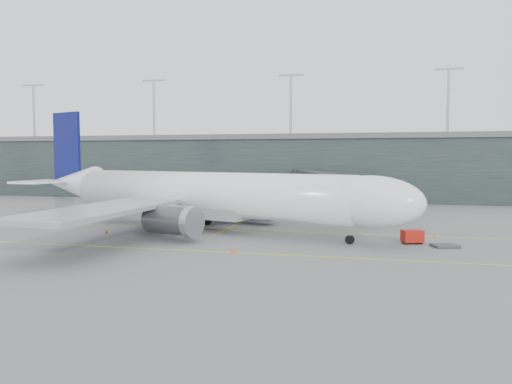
# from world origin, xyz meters

# --- Properties ---
(ground) EXTENTS (320.00, 320.00, 0.00)m
(ground) POSITION_xyz_m (0.00, 0.00, 0.00)
(ground) COLOR #5C5C61
(ground) RESTS_ON ground
(taxiline_a) EXTENTS (160.00, 0.25, 0.02)m
(taxiline_a) POSITION_xyz_m (0.00, -4.00, 0.01)
(taxiline_a) COLOR gold
(taxiline_a) RESTS_ON ground
(taxiline_b) EXTENTS (160.00, 0.25, 0.02)m
(taxiline_b) POSITION_xyz_m (0.00, -20.00, 0.01)
(taxiline_b) COLOR gold
(taxiline_b) RESTS_ON ground
(taxiline_lead_main) EXTENTS (0.25, 60.00, 0.02)m
(taxiline_lead_main) POSITION_xyz_m (5.00, 20.00, 0.01)
(taxiline_lead_main) COLOR gold
(taxiline_lead_main) RESTS_ON ground
(terminal) EXTENTS (240.00, 36.00, 29.00)m
(terminal) POSITION_xyz_m (-0.00, 58.00, 7.62)
(terminal) COLOR #1E2A29
(terminal) RESTS_ON ground
(main_aircraft) EXTENTS (60.12, 55.36, 17.26)m
(main_aircraft) POSITION_xyz_m (1.92, -5.46, 4.84)
(main_aircraft) COLOR white
(main_aircraft) RESTS_ON ground
(jet_bridge) EXTENTS (19.21, 46.62, 7.35)m
(jet_bridge) POSITION_xyz_m (16.12, 25.41, 5.50)
(jet_bridge) COLOR #2E2F34
(jet_bridge) RESTS_ON ground
(gse_cart) EXTENTS (2.68, 2.21, 1.57)m
(gse_cart) POSITION_xyz_m (29.06, -10.00, 0.87)
(gse_cart) COLOR #AB170C
(gse_cart) RESTS_ON ground
(baggage_dolly) EXTENTS (3.21, 2.87, 0.27)m
(baggage_dolly) POSITION_xyz_m (32.45, -11.51, 0.16)
(baggage_dolly) COLOR #36363B
(baggage_dolly) RESTS_ON ground
(uld_a) EXTENTS (2.30, 2.10, 1.71)m
(uld_a) POSITION_xyz_m (-3.76, 10.90, 0.90)
(uld_a) COLOR #3E3E43
(uld_a) RESTS_ON ground
(uld_b) EXTENTS (2.06, 1.82, 1.59)m
(uld_b) POSITION_xyz_m (-1.65, 10.52, 0.84)
(uld_b) COLOR #3E3E43
(uld_b) RESTS_ON ground
(uld_c) EXTENTS (1.93, 1.61, 1.64)m
(uld_c) POSITION_xyz_m (-0.51, 10.67, 0.86)
(uld_c) COLOR #3E3E43
(uld_c) RESTS_ON ground
(cone_nose) EXTENTS (0.47, 0.47, 0.75)m
(cone_nose) POSITION_xyz_m (32.33, -4.24, 0.38)
(cone_nose) COLOR orange
(cone_nose) RESTS_ON ground
(cone_wing_stbd) EXTENTS (0.47, 0.47, 0.74)m
(cone_wing_stbd) POSITION_xyz_m (10.69, -20.29, 0.37)
(cone_wing_stbd) COLOR #F4560D
(cone_wing_stbd) RESTS_ON ground
(cone_wing_port) EXTENTS (0.47, 0.47, 0.74)m
(cone_wing_port) POSITION_xyz_m (7.36, 9.46, 0.37)
(cone_wing_port) COLOR #F9420D
(cone_wing_port) RESTS_ON ground
(cone_tail) EXTENTS (0.40, 0.40, 0.64)m
(cone_tail) POSITION_xyz_m (-9.10, -11.55, 0.32)
(cone_tail) COLOR #E64E0C
(cone_tail) RESTS_ON ground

